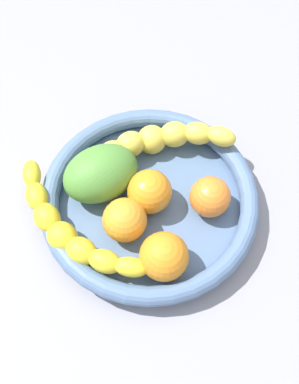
{
  "coord_description": "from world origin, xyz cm",
  "views": [
    {
      "loc": [
        5.62,
        28.82,
        61.67
      ],
      "look_at": [
        0.0,
        0.0,
        7.69
      ],
      "focal_mm": 42.07,
      "sensor_mm": 36.0,
      "label": 1
    }
  ],
  "objects_px": {
    "orange_front": "(151,189)",
    "orange_rear": "(163,257)",
    "mango_green": "(101,173)",
    "banana_draped_right": "(154,142)",
    "orange_mid_left": "(125,220)",
    "orange_mid_right": "(210,197)",
    "banana_draped_left": "(68,230)",
    "fruit_bowl": "(150,200)"
  },
  "relations": [
    {
      "from": "orange_front",
      "to": "orange_rear",
      "type": "relative_size",
      "value": 0.97
    },
    {
      "from": "orange_front",
      "to": "mango_green",
      "type": "bearing_deg",
      "value": -29.29
    },
    {
      "from": "banana_draped_right",
      "to": "orange_rear",
      "type": "bearing_deg",
      "value": 82.29
    },
    {
      "from": "orange_mid_left",
      "to": "banana_draped_right",
      "type": "bearing_deg",
      "value": -118.63
    },
    {
      "from": "orange_front",
      "to": "mango_green",
      "type": "height_order",
      "value": "mango_green"
    },
    {
      "from": "orange_mid_right",
      "to": "orange_rear",
      "type": "bearing_deg",
      "value": 41.97
    },
    {
      "from": "banana_draped_right",
      "to": "orange_front",
      "type": "xyz_separation_m",
      "value": [
        0.02,
        0.08,
        0.0
      ]
    },
    {
      "from": "orange_rear",
      "to": "banana_draped_left",
      "type": "bearing_deg",
      "value": -28.83
    },
    {
      "from": "orange_front",
      "to": "mango_green",
      "type": "xyz_separation_m",
      "value": [
        0.06,
        -0.04,
        0.0
      ]
    },
    {
      "from": "orange_front",
      "to": "orange_mid_right",
      "type": "distance_m",
      "value": 0.08
    },
    {
      "from": "orange_mid_right",
      "to": "orange_rear",
      "type": "distance_m",
      "value": 0.11
    },
    {
      "from": "orange_mid_right",
      "to": "orange_rear",
      "type": "xyz_separation_m",
      "value": [
        0.08,
        0.07,
        0.0
      ]
    },
    {
      "from": "orange_mid_right",
      "to": "orange_rear",
      "type": "relative_size",
      "value": 0.89
    },
    {
      "from": "orange_mid_left",
      "to": "orange_rear",
      "type": "distance_m",
      "value": 0.07
    },
    {
      "from": "banana_draped_right",
      "to": "orange_mid_left",
      "type": "relative_size",
      "value": 3.99
    },
    {
      "from": "banana_draped_right",
      "to": "orange_rear",
      "type": "height_order",
      "value": "orange_rear"
    },
    {
      "from": "banana_draped_right",
      "to": "orange_mid_left",
      "type": "height_order",
      "value": "orange_mid_left"
    },
    {
      "from": "banana_draped_left",
      "to": "orange_front",
      "type": "relative_size",
      "value": 3.26
    },
    {
      "from": "mango_green",
      "to": "orange_mid_right",
      "type": "bearing_deg",
      "value": 156.46
    },
    {
      "from": "orange_mid_right",
      "to": "mango_green",
      "type": "bearing_deg",
      "value": -23.54
    },
    {
      "from": "fruit_bowl",
      "to": "banana_draped_right",
      "type": "xyz_separation_m",
      "value": [
        -0.02,
        -0.08,
        0.03
      ]
    },
    {
      "from": "orange_front",
      "to": "orange_mid_left",
      "type": "relative_size",
      "value": 1.03
    },
    {
      "from": "orange_mid_left",
      "to": "mango_green",
      "type": "xyz_separation_m",
      "value": [
        0.02,
        -0.07,
        0.01
      ]
    },
    {
      "from": "orange_mid_right",
      "to": "orange_rear",
      "type": "height_order",
      "value": "orange_rear"
    },
    {
      "from": "orange_mid_left",
      "to": "orange_mid_right",
      "type": "bearing_deg",
      "value": -173.96
    },
    {
      "from": "mango_green",
      "to": "orange_mid_left",
      "type": "bearing_deg",
      "value": 105.8
    },
    {
      "from": "orange_front",
      "to": "orange_mid_right",
      "type": "bearing_deg",
      "value": 161.71
    },
    {
      "from": "orange_front",
      "to": "orange_mid_left",
      "type": "distance_m",
      "value": 0.06
    },
    {
      "from": "orange_mid_left",
      "to": "orange_mid_right",
      "type": "xyz_separation_m",
      "value": [
        -0.12,
        -0.01,
        -0.0
      ]
    },
    {
      "from": "banana_draped_left",
      "to": "orange_mid_left",
      "type": "height_order",
      "value": "orange_mid_left"
    },
    {
      "from": "fruit_bowl",
      "to": "orange_mid_right",
      "type": "height_order",
      "value": "orange_mid_right"
    },
    {
      "from": "orange_mid_left",
      "to": "orange_rear",
      "type": "bearing_deg",
      "value": 122.71
    },
    {
      "from": "orange_mid_left",
      "to": "orange_mid_right",
      "type": "height_order",
      "value": "orange_mid_left"
    },
    {
      "from": "mango_green",
      "to": "banana_draped_right",
      "type": "bearing_deg",
      "value": -154.24
    },
    {
      "from": "banana_draped_right",
      "to": "orange_rear",
      "type": "relative_size",
      "value": 3.74
    },
    {
      "from": "fruit_bowl",
      "to": "banana_draped_left",
      "type": "bearing_deg",
      "value": 15.55
    },
    {
      "from": "orange_front",
      "to": "fruit_bowl",
      "type": "bearing_deg",
      "value": 43.29
    },
    {
      "from": "banana_draped_right",
      "to": "orange_front",
      "type": "distance_m",
      "value": 0.08
    },
    {
      "from": "orange_front",
      "to": "mango_green",
      "type": "distance_m",
      "value": 0.07
    },
    {
      "from": "banana_draped_left",
      "to": "mango_green",
      "type": "height_order",
      "value": "mango_green"
    },
    {
      "from": "fruit_bowl",
      "to": "banana_draped_right",
      "type": "relative_size",
      "value": 1.28
    },
    {
      "from": "banana_draped_left",
      "to": "mango_green",
      "type": "xyz_separation_m",
      "value": [
        -0.06,
        -0.07,
        0.01
      ]
    }
  ]
}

